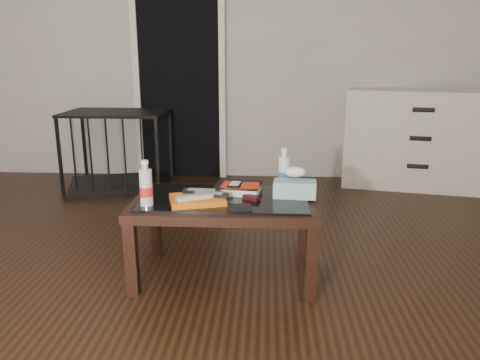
# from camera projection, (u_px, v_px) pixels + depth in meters

# --- Properties ---
(ground) EXTENTS (5.00, 5.00, 0.00)m
(ground) POSITION_uv_depth(u_px,v_px,m) (175.00, 298.00, 2.42)
(ground) COLOR black
(ground) RESTS_ON ground
(doorway) EXTENTS (0.90, 0.08, 2.07)m
(doorway) POSITION_uv_depth(u_px,v_px,m) (179.00, 74.00, 4.54)
(doorway) COLOR black
(doorway) RESTS_ON ground
(coffee_table) EXTENTS (1.00, 0.60, 0.46)m
(coffee_table) POSITION_uv_depth(u_px,v_px,m) (225.00, 208.00, 2.58)
(coffee_table) COLOR black
(coffee_table) RESTS_ON ground
(dresser) EXTENTS (1.27, 0.72, 0.90)m
(dresser) POSITION_uv_depth(u_px,v_px,m) (411.00, 139.00, 4.34)
(dresser) COLOR silver
(dresser) RESTS_ON ground
(pet_crate) EXTENTS (1.04, 0.84, 0.71)m
(pet_crate) POSITION_uv_depth(u_px,v_px,m) (119.00, 163.00, 4.33)
(pet_crate) COLOR black
(pet_crate) RESTS_ON ground
(magazines) EXTENTS (0.33, 0.28, 0.03)m
(magazines) POSITION_uv_depth(u_px,v_px,m) (197.00, 200.00, 2.47)
(magazines) COLOR #C25A12
(magazines) RESTS_ON coffee_table
(remote_silver) EXTENTS (0.20, 0.13, 0.02)m
(remote_silver) POSITION_uv_depth(u_px,v_px,m) (195.00, 196.00, 2.43)
(remote_silver) COLOR #A1A0A5
(remote_silver) RESTS_ON magazines
(remote_black_front) EXTENTS (0.21, 0.09, 0.02)m
(remote_black_front) POSITION_uv_depth(u_px,v_px,m) (209.00, 194.00, 2.48)
(remote_black_front) COLOR black
(remote_black_front) RESTS_ON magazines
(remote_black_back) EXTENTS (0.20, 0.06, 0.02)m
(remote_black_back) POSITION_uv_depth(u_px,v_px,m) (202.00, 191.00, 2.53)
(remote_black_back) COLOR black
(remote_black_back) RESTS_ON magazines
(textbook) EXTENTS (0.27, 0.23, 0.05)m
(textbook) POSITION_uv_depth(u_px,v_px,m) (238.00, 188.00, 2.64)
(textbook) COLOR black
(textbook) RESTS_ON coffee_table
(dvd_mailers) EXTENTS (0.20, 0.15, 0.01)m
(dvd_mailers) POSITION_uv_depth(u_px,v_px,m) (239.00, 185.00, 2.62)
(dvd_mailers) COLOR #AA260B
(dvd_mailers) RESTS_ON textbook
(ipod) EXTENTS (0.08, 0.11, 0.02)m
(ipod) POSITION_uv_depth(u_px,v_px,m) (235.00, 184.00, 2.59)
(ipod) COLOR black
(ipod) RESTS_ON dvd_mailers
(flip_phone) EXTENTS (0.10, 0.09, 0.02)m
(flip_phone) POSITION_uv_depth(u_px,v_px,m) (251.00, 197.00, 2.52)
(flip_phone) COLOR black
(flip_phone) RESTS_ON coffee_table
(wallet) EXTENTS (0.13, 0.09, 0.02)m
(wallet) POSITION_uv_depth(u_px,v_px,m) (240.00, 208.00, 2.35)
(wallet) COLOR black
(wallet) RESTS_ON coffee_table
(water_bottle_left) EXTENTS (0.08, 0.08, 0.24)m
(water_bottle_left) POSITION_uv_depth(u_px,v_px,m) (146.00, 183.00, 2.40)
(water_bottle_left) COLOR #B5BAC0
(water_bottle_left) RESTS_ON coffee_table
(water_bottle_right) EXTENTS (0.08, 0.08, 0.24)m
(water_bottle_right) POSITION_uv_depth(u_px,v_px,m) (284.00, 168.00, 2.70)
(water_bottle_right) COLOR silver
(water_bottle_right) RESTS_ON coffee_table
(tissue_box) EXTENTS (0.24, 0.14, 0.09)m
(tissue_box) POSITION_uv_depth(u_px,v_px,m) (295.00, 189.00, 2.56)
(tissue_box) COLOR teal
(tissue_box) RESTS_ON coffee_table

